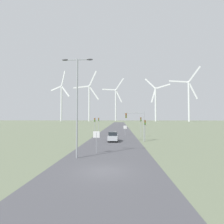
# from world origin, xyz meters

# --- Properties ---
(ground_plane) EXTENTS (600.00, 600.00, 0.00)m
(ground_plane) POSITION_xyz_m (0.00, 0.00, 0.00)
(ground_plane) COLOR #667056
(road_surface) EXTENTS (10.00, 240.00, 0.01)m
(road_surface) POSITION_xyz_m (0.00, 48.00, 0.00)
(road_surface) COLOR #47474C
(road_surface) RESTS_ON ground
(streetlamp) EXTENTS (3.51, 0.32, 11.07)m
(streetlamp) POSITION_xyz_m (-3.43, 4.45, 6.86)
(streetlamp) COLOR #93999E
(streetlamp) RESTS_ON ground
(stop_sign_near) EXTENTS (0.81, 0.07, 2.75)m
(stop_sign_near) POSITION_xyz_m (-1.63, 7.20, 1.93)
(stop_sign_near) COLOR #93999E
(stop_sign_near) RESTS_ON ground
(stop_sign_far) EXTENTS (0.81, 0.07, 2.47)m
(stop_sign_far) POSITION_xyz_m (2.59, 30.13, 1.72)
(stop_sign_far) COLOR #93999E
(stop_sign_far) RESTS_ON ground
(traffic_light_post_near_left) EXTENTS (0.28, 0.34, 4.41)m
(traffic_light_post_near_left) POSITION_xyz_m (-4.81, 27.25, 3.22)
(traffic_light_post_near_left) COLOR #93999E
(traffic_light_post_near_left) RESTS_ON ground
(traffic_light_post_near_right) EXTENTS (0.28, 0.34, 4.03)m
(traffic_light_post_near_right) POSITION_xyz_m (6.12, 19.24, 2.95)
(traffic_light_post_near_right) COLOR #93999E
(traffic_light_post_near_right) RESTS_ON ground
(traffic_light_post_mid_left) EXTENTS (0.28, 0.33, 4.47)m
(traffic_light_post_mid_left) POSITION_xyz_m (-4.89, 35.46, 3.26)
(traffic_light_post_mid_left) COLOR #93999E
(traffic_light_post_mid_left) RESTS_ON ground
(traffic_light_post_mid_right) EXTENTS (0.28, 0.34, 4.59)m
(traffic_light_post_mid_right) POSITION_xyz_m (6.18, 26.53, 3.34)
(traffic_light_post_mid_right) COLOR #93999E
(traffic_light_post_mid_right) RESTS_ON ground
(traffic_light_mast_overhead) EXTENTS (4.00, 0.35, 5.67)m
(traffic_light_mast_overhead) POSITION_xyz_m (4.41, 18.33, 4.02)
(traffic_light_mast_overhead) COLOR #93999E
(traffic_light_mast_overhead) RESTS_ON ground
(car_approaching) EXTENTS (1.88, 4.12, 1.83)m
(car_approaching) POSITION_xyz_m (0.00, 18.41, 0.91)
(car_approaching) COLOR #B7BCC1
(car_approaching) RESTS_ON ground
(wind_turbine_far_left) EXTENTS (31.29, 16.57, 67.51)m
(wind_turbine_far_left) POSITION_xyz_m (-77.89, 215.57, 29.40)
(wind_turbine_far_left) COLOR silver
(wind_turbine_far_left) RESTS_ON ground
(wind_turbine_left) EXTENTS (35.54, 3.86, 67.61)m
(wind_turbine_left) POSITION_xyz_m (-40.22, 216.03, 29.43)
(wind_turbine_left) COLOR silver
(wind_turbine_left) RESTS_ON ground
(wind_turbine_center) EXTENTS (34.17, 4.99, 66.11)m
(wind_turbine_center) POSITION_xyz_m (-5.75, 253.85, 29.72)
(wind_turbine_center) COLOR silver
(wind_turbine_center) RESTS_ON ground
(wind_turbine_right) EXTENTS (31.47, 9.94, 57.90)m
(wind_turbine_right) POSITION_xyz_m (47.87, 217.52, 27.02)
(wind_turbine_right) COLOR silver
(wind_turbine_right) RESTS_ON ground
(wind_turbine_far_right) EXTENTS (36.48, 6.22, 67.17)m
(wind_turbine_far_right) POSITION_xyz_m (84.21, 199.93, 30.06)
(wind_turbine_far_right) COLOR silver
(wind_turbine_far_right) RESTS_ON ground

